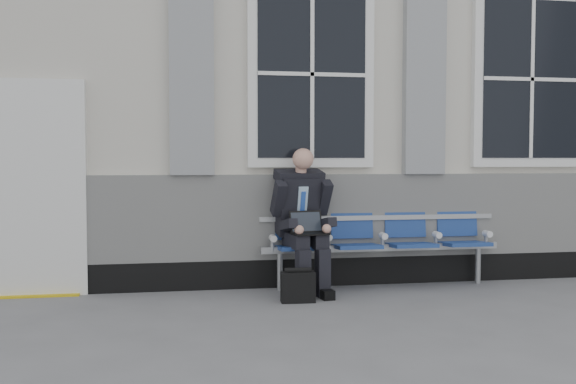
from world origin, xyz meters
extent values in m
plane|color=slate|center=(0.00, 0.00, 0.00)|extent=(70.00, 70.00, 0.00)
cube|color=beige|center=(0.00, 3.50, 2.10)|extent=(14.00, 4.00, 4.20)
cube|color=black|center=(0.00, 1.47, 0.15)|extent=(14.00, 0.10, 0.30)
cube|color=silver|center=(0.00, 1.46, 0.75)|extent=(14.00, 0.08, 0.90)
cube|color=gray|center=(-3.40, 1.44, 2.40)|extent=(0.45, 0.14, 2.40)
cube|color=gray|center=(-0.90, 1.44, 2.40)|extent=(0.45, 0.14, 2.40)
cube|color=white|center=(-2.15, 1.46, 2.25)|extent=(1.35, 0.10, 1.95)
cube|color=black|center=(-2.15, 1.41, 2.25)|extent=(1.15, 0.02, 1.75)
cube|color=white|center=(0.35, 1.46, 2.25)|extent=(1.35, 0.10, 1.95)
cube|color=black|center=(0.35, 1.41, 2.25)|extent=(1.15, 0.02, 1.75)
cube|color=black|center=(-5.00, 1.60, 1.05)|extent=(0.95, 0.30, 2.10)
cube|color=white|center=(-5.00, 1.45, 1.05)|extent=(1.10, 0.10, 2.20)
cube|color=gold|center=(-5.00, 1.48, 0.01)|extent=(0.95, 0.30, 0.02)
cube|color=#9EA0A3|center=(-1.41, 1.30, 0.42)|extent=(2.60, 0.07, 0.07)
cube|color=#9EA0A3|center=(-1.41, 1.42, 0.73)|extent=(2.60, 0.05, 0.05)
cylinder|color=#9EA0A3|center=(-2.51, 1.30, 0.20)|extent=(0.06, 0.06, 0.39)
cylinder|color=#9EA0A3|center=(-0.31, 1.30, 0.20)|extent=(0.06, 0.06, 0.39)
cube|color=navy|center=(-2.31, 1.22, 0.45)|extent=(0.46, 0.42, 0.07)
cube|color=navy|center=(-2.31, 1.43, 0.71)|extent=(0.46, 0.10, 0.40)
cube|color=navy|center=(-1.71, 1.22, 0.45)|extent=(0.46, 0.42, 0.07)
cube|color=navy|center=(-1.71, 1.43, 0.71)|extent=(0.46, 0.10, 0.40)
cube|color=navy|center=(-1.11, 1.22, 0.45)|extent=(0.46, 0.42, 0.07)
cube|color=navy|center=(-1.11, 1.43, 0.71)|extent=(0.46, 0.10, 0.40)
cube|color=navy|center=(-0.51, 1.22, 0.45)|extent=(0.46, 0.42, 0.07)
cube|color=navy|center=(-0.51, 1.43, 0.71)|extent=(0.46, 0.10, 0.40)
cylinder|color=white|center=(-2.59, 1.25, 0.55)|extent=(0.07, 0.12, 0.07)
cylinder|color=white|center=(-2.01, 1.25, 0.55)|extent=(0.07, 0.12, 0.07)
cylinder|color=white|center=(-1.41, 1.25, 0.55)|extent=(0.07, 0.12, 0.07)
cylinder|color=white|center=(-0.81, 1.25, 0.55)|extent=(0.07, 0.12, 0.07)
cylinder|color=white|center=(-0.23, 1.25, 0.55)|extent=(0.07, 0.12, 0.07)
cube|color=black|center=(-2.34, 0.82, 0.05)|extent=(0.15, 0.28, 0.09)
cube|color=black|center=(-2.13, 0.85, 0.05)|extent=(0.15, 0.28, 0.09)
cube|color=black|center=(-2.35, 0.88, 0.25)|extent=(0.14, 0.15, 0.47)
cube|color=black|center=(-2.14, 0.91, 0.25)|extent=(0.14, 0.15, 0.47)
cube|color=black|center=(-2.38, 1.10, 0.54)|extent=(0.21, 0.48, 0.14)
cube|color=black|center=(-2.18, 1.13, 0.54)|extent=(0.21, 0.48, 0.14)
cube|color=black|center=(-2.31, 1.32, 0.88)|extent=(0.48, 0.41, 0.65)
cube|color=#AFCFE6|center=(-2.29, 1.20, 0.90)|extent=(0.12, 0.11, 0.37)
cube|color=blue|center=(-2.29, 1.19, 0.88)|extent=(0.06, 0.09, 0.30)
cube|color=black|center=(-2.31, 1.29, 1.19)|extent=(0.52, 0.32, 0.15)
cylinder|color=#D99F88|center=(-2.30, 1.24, 1.26)|extent=(0.11, 0.11, 0.10)
sphere|color=#D99F88|center=(-2.29, 1.18, 1.36)|extent=(0.22, 0.22, 0.22)
cube|color=black|center=(-2.54, 1.18, 0.96)|extent=(0.15, 0.30, 0.38)
cube|color=black|center=(-2.05, 1.26, 0.96)|extent=(0.15, 0.30, 0.38)
cube|color=black|center=(-2.47, 1.00, 0.72)|extent=(0.14, 0.33, 0.14)
cube|color=black|center=(-2.06, 1.07, 0.72)|extent=(0.14, 0.33, 0.14)
sphere|color=#D99F88|center=(-2.39, 0.87, 0.68)|extent=(0.09, 0.09, 0.09)
sphere|color=#D99F88|center=(-2.10, 0.92, 0.68)|extent=(0.09, 0.09, 0.09)
cube|color=black|center=(-2.26, 0.98, 0.62)|extent=(0.37, 0.29, 0.02)
cube|color=black|center=(-2.28, 1.09, 0.73)|extent=(0.35, 0.14, 0.22)
cube|color=black|center=(-2.28, 1.08, 0.73)|extent=(0.32, 0.12, 0.18)
cube|color=black|center=(-2.43, 0.72, 0.14)|extent=(0.33, 0.15, 0.29)
cylinder|color=black|center=(-2.43, 0.72, 0.31)|extent=(0.26, 0.06, 0.05)
camera|label=1|loc=(-3.54, -5.22, 1.37)|focal=40.00mm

